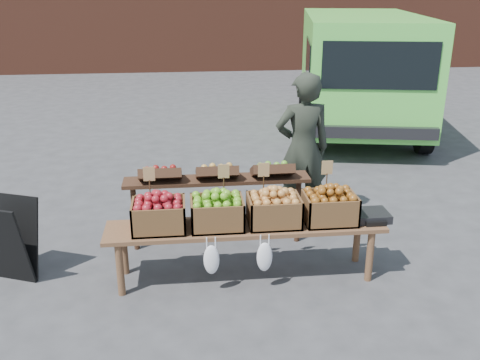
{
  "coord_description": "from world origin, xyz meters",
  "views": [
    {
      "loc": [
        0.37,
        -4.73,
        2.78
      ],
      "look_at": [
        0.94,
        0.43,
        0.85
      ],
      "focal_mm": 40.0,
      "sensor_mm": 36.0,
      "label": 1
    }
  ],
  "objects_px": {
    "crate_russet_pears": "(217,213)",
    "crate_green_apples": "(330,208)",
    "delivery_van": "(359,74)",
    "chalkboard_sign": "(7,240)",
    "crate_red_apples": "(274,210)",
    "display_bench": "(245,251)",
    "weighing_scale": "(371,215)",
    "vendor": "(303,149)",
    "crate_golden_apples": "(159,216)",
    "back_table": "(217,202)"
  },
  "relations": [
    {
      "from": "vendor",
      "to": "weighing_scale",
      "type": "xyz_separation_m",
      "value": [
        0.41,
        -1.3,
        -0.3
      ]
    },
    {
      "from": "vendor",
      "to": "crate_russet_pears",
      "type": "bearing_deg",
      "value": 45.28
    },
    {
      "from": "chalkboard_sign",
      "to": "crate_green_apples",
      "type": "relative_size",
      "value": 1.69
    },
    {
      "from": "vendor",
      "to": "weighing_scale",
      "type": "distance_m",
      "value": 1.4
    },
    {
      "from": "chalkboard_sign",
      "to": "crate_green_apples",
      "type": "distance_m",
      "value": 3.16
    },
    {
      "from": "delivery_van",
      "to": "weighing_scale",
      "type": "bearing_deg",
      "value": -95.35
    },
    {
      "from": "crate_red_apples",
      "to": "crate_green_apples",
      "type": "height_order",
      "value": "same"
    },
    {
      "from": "delivery_van",
      "to": "display_bench",
      "type": "distance_m",
      "value": 6.23
    },
    {
      "from": "display_bench",
      "to": "crate_green_apples",
      "type": "relative_size",
      "value": 5.4
    },
    {
      "from": "chalkboard_sign",
      "to": "weighing_scale",
      "type": "xyz_separation_m",
      "value": [
        3.57,
        -0.22,
        0.19
      ]
    },
    {
      "from": "chalkboard_sign",
      "to": "crate_russet_pears",
      "type": "height_order",
      "value": "crate_russet_pears"
    },
    {
      "from": "chalkboard_sign",
      "to": "crate_green_apples",
      "type": "bearing_deg",
      "value": 18.08
    },
    {
      "from": "chalkboard_sign",
      "to": "weighing_scale",
      "type": "height_order",
      "value": "chalkboard_sign"
    },
    {
      "from": "vendor",
      "to": "crate_russet_pears",
      "type": "xyz_separation_m",
      "value": [
        -1.11,
        -1.3,
        -0.2
      ]
    },
    {
      "from": "vendor",
      "to": "crate_golden_apples",
      "type": "xyz_separation_m",
      "value": [
        -1.66,
        -1.3,
        -0.2
      ]
    },
    {
      "from": "crate_golden_apples",
      "to": "crate_green_apples",
      "type": "distance_m",
      "value": 1.65
    },
    {
      "from": "crate_green_apples",
      "to": "delivery_van",
      "type": "bearing_deg",
      "value": 69.58
    },
    {
      "from": "vendor",
      "to": "crate_golden_apples",
      "type": "distance_m",
      "value": 2.12
    },
    {
      "from": "crate_russet_pears",
      "to": "crate_green_apples",
      "type": "height_order",
      "value": "same"
    },
    {
      "from": "vendor",
      "to": "crate_golden_apples",
      "type": "relative_size",
      "value": 3.66
    },
    {
      "from": "crate_russet_pears",
      "to": "crate_red_apples",
      "type": "bearing_deg",
      "value": 0.0
    },
    {
      "from": "display_bench",
      "to": "back_table",
      "type": "bearing_deg",
      "value": 107.35
    },
    {
      "from": "delivery_van",
      "to": "back_table",
      "type": "bearing_deg",
      "value": -111.94
    },
    {
      "from": "display_bench",
      "to": "crate_russet_pears",
      "type": "relative_size",
      "value": 5.4
    },
    {
      "from": "crate_golden_apples",
      "to": "crate_green_apples",
      "type": "bearing_deg",
      "value": 0.0
    },
    {
      "from": "delivery_van",
      "to": "crate_russet_pears",
      "type": "height_order",
      "value": "delivery_van"
    },
    {
      "from": "back_table",
      "to": "crate_green_apples",
      "type": "bearing_deg",
      "value": -34.44
    },
    {
      "from": "crate_red_apples",
      "to": "crate_russet_pears",
      "type": "bearing_deg",
      "value": 180.0
    },
    {
      "from": "vendor",
      "to": "back_table",
      "type": "relative_size",
      "value": 0.87
    },
    {
      "from": "chalkboard_sign",
      "to": "crate_golden_apples",
      "type": "relative_size",
      "value": 1.69
    },
    {
      "from": "chalkboard_sign",
      "to": "crate_red_apples",
      "type": "relative_size",
      "value": 1.69
    },
    {
      "from": "back_table",
      "to": "weighing_scale",
      "type": "distance_m",
      "value": 1.64
    },
    {
      "from": "display_bench",
      "to": "chalkboard_sign",
      "type": "bearing_deg",
      "value": 174.56
    },
    {
      "from": "delivery_van",
      "to": "crate_red_apples",
      "type": "xyz_separation_m",
      "value": [
        -2.59,
        -5.47,
        -0.39
      ]
    },
    {
      "from": "crate_golden_apples",
      "to": "crate_red_apples",
      "type": "height_order",
      "value": "same"
    },
    {
      "from": "delivery_van",
      "to": "chalkboard_sign",
      "type": "xyz_separation_m",
      "value": [
        -5.18,
        -5.25,
        -0.68
      ]
    },
    {
      "from": "crate_green_apples",
      "to": "weighing_scale",
      "type": "relative_size",
      "value": 1.47
    },
    {
      "from": "display_bench",
      "to": "weighing_scale",
      "type": "height_order",
      "value": "weighing_scale"
    },
    {
      "from": "crate_golden_apples",
      "to": "crate_russet_pears",
      "type": "relative_size",
      "value": 1.0
    },
    {
      "from": "delivery_van",
      "to": "display_bench",
      "type": "height_order",
      "value": "delivery_van"
    },
    {
      "from": "delivery_van",
      "to": "crate_green_apples",
      "type": "bearing_deg",
      "value": -99.36
    },
    {
      "from": "display_bench",
      "to": "crate_red_apples",
      "type": "xyz_separation_m",
      "value": [
        0.27,
        0.0,
        0.42
      ]
    },
    {
      "from": "back_table",
      "to": "display_bench",
      "type": "bearing_deg",
      "value": -72.65
    },
    {
      "from": "back_table",
      "to": "delivery_van",
      "type": "bearing_deg",
      "value": 56.99
    },
    {
      "from": "delivery_van",
      "to": "chalkboard_sign",
      "type": "relative_size",
      "value": 5.83
    },
    {
      "from": "crate_russet_pears",
      "to": "crate_green_apples",
      "type": "xyz_separation_m",
      "value": [
        1.1,
        0.0,
        0.0
      ]
    },
    {
      "from": "crate_golden_apples",
      "to": "chalkboard_sign",
      "type": "bearing_deg",
      "value": 171.59
    },
    {
      "from": "weighing_scale",
      "to": "crate_green_apples",
      "type": "bearing_deg",
      "value": 180.0
    },
    {
      "from": "back_table",
      "to": "crate_golden_apples",
      "type": "bearing_deg",
      "value": -129.81
    },
    {
      "from": "vendor",
      "to": "crate_golden_apples",
      "type": "height_order",
      "value": "vendor"
    }
  ]
}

